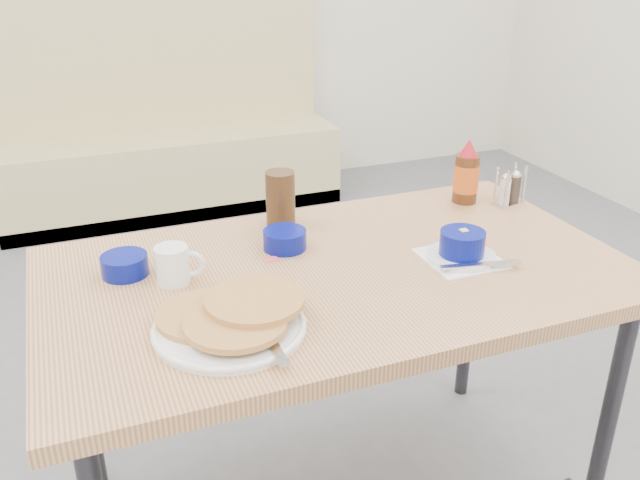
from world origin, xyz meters
name	(u,v)px	position (x,y,z in m)	size (l,w,h in m)	color
booth_bench	(168,148)	(0.00, 2.78, 0.35)	(1.90, 0.56, 1.22)	#CCB87C
dining_table	(338,291)	(0.00, 0.25, 0.70)	(1.40, 0.80, 0.76)	tan
pancake_plate	(231,320)	(-0.31, 0.08, 0.78)	(0.32, 0.34, 0.06)	white
coffee_mug	(174,264)	(-0.38, 0.33, 0.81)	(0.11, 0.08, 0.09)	white
grits_setting	(462,247)	(0.30, 0.18, 0.79)	(0.20, 0.19, 0.08)	white
creamer_bowl	(125,265)	(-0.48, 0.41, 0.78)	(0.11, 0.11, 0.05)	#050E70
butter_bowl	(285,240)	(-0.08, 0.41, 0.78)	(0.11, 0.11, 0.05)	#050E70
amber_tumbler	(280,198)	(-0.04, 0.56, 0.84)	(0.08, 0.08, 0.15)	#3B2512
condiment_caddy	(510,190)	(0.64, 0.46, 0.80)	(0.10, 0.08, 0.11)	silver
syrup_bottle	(466,175)	(0.52, 0.52, 0.84)	(0.07, 0.07, 0.19)	#47230F
sugar_wrapper	(271,259)	(-0.14, 0.35, 0.76)	(0.04, 0.02, 0.00)	#EC4F4E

